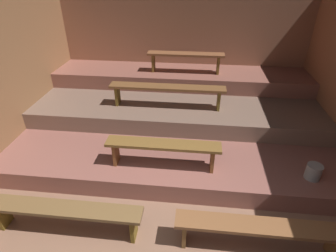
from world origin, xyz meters
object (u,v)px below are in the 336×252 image
object	(u,v)px
bench_floor_left	(65,212)
bench_floor_right	(259,229)
pail_lower	(313,172)
bench_lower_center	(163,148)
bench_middle_center	(167,90)
bench_upper_center	(186,57)

from	to	relation	value
bench_floor_left	bench_floor_right	world-z (taller)	same
bench_floor_left	pail_lower	size ratio (longest dim) A/B	8.69
bench_lower_center	bench_middle_center	bearing A→B (deg)	93.99
bench_lower_center	bench_middle_center	xyz separation A→B (m)	(-0.10, 1.43, 0.33)
bench_middle_center	bench_upper_center	distance (m)	1.19
bench_floor_left	bench_floor_right	distance (m)	2.41
bench_floor_right	bench_upper_center	size ratio (longest dim) A/B	1.20
bench_upper_center	bench_middle_center	bearing A→B (deg)	-104.14
pail_lower	bench_middle_center	bearing A→B (deg)	147.70
bench_floor_right	bench_lower_center	world-z (taller)	bench_lower_center
bench_floor_right	pail_lower	bearing A→B (deg)	48.06
bench_lower_center	bench_middle_center	size ratio (longest dim) A/B	0.79
bench_floor_right	pail_lower	size ratio (longest dim) A/B	8.69
bench_upper_center	pail_lower	bearing A→B (deg)	-51.59
bench_floor_left	bench_middle_center	size ratio (longest dim) A/B	0.91
bench_middle_center	pail_lower	xyz separation A→B (m)	(2.33, -1.47, -0.56)
bench_floor_left	pail_lower	bearing A→B (deg)	17.37
bench_upper_center	pail_lower	distance (m)	3.41
bench_lower_center	bench_upper_center	world-z (taller)	bench_upper_center
bench_floor_left	pail_lower	distance (m)	3.52
bench_middle_center	pail_lower	distance (m)	2.81
bench_middle_center	bench_upper_center	world-z (taller)	bench_upper_center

